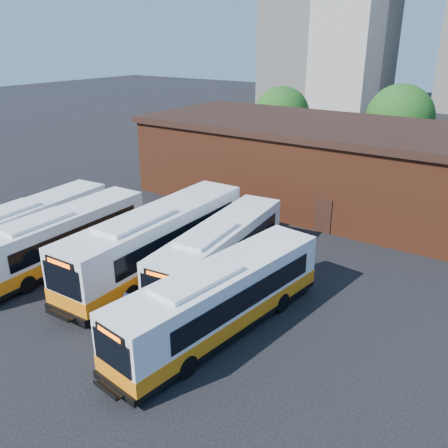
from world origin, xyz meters
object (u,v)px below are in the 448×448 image
Objects in this scene: transit_worker at (129,312)px; bus_mideast at (220,253)px; bus_midwest at (157,243)px; bus_farwest at (28,230)px; bus_west at (60,241)px; bus_east at (221,301)px.

bus_mideast is at bearing 9.33° from transit_worker.
transit_worker is (3.00, -5.27, -0.74)m from bus_midwest.
bus_midwest reaches higher than bus_farwest.
bus_midwest reaches higher than bus_west.
bus_midwest is at bearing 162.58° from bus_east.
bus_east is at bearing -42.45° from transit_worker.
bus_east is at bearing -6.47° from bus_farwest.
transit_worker is at bearing -138.26° from bus_east.
bus_farwest reaches higher than bus_mideast.
transit_worker is at bearing -18.53° from bus_farwest.
bus_midwest is 3.65m from bus_mideast.
bus_mideast is at bearing 22.91° from bus_west.
bus_mideast is 6.29× the size of transit_worker.
transit_worker is at bearing -61.90° from bus_midwest.
bus_west is 9.44m from bus_mideast.
bus_midwest is 1.11× the size of bus_east.
bus_west is 8.57m from transit_worker.
bus_midwest reaches higher than transit_worker.
bus_farwest is 12.34m from bus_mideast.
bus_west is 6.40× the size of transit_worker.
bus_west is at bearing -174.14° from bus_east.
bus_west is 0.99× the size of bus_east.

